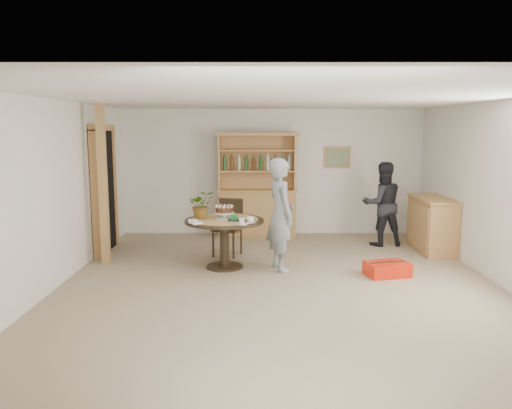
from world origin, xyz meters
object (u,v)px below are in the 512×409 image
object	(u,v)px
hutch	(257,202)
sideboard	(432,224)
teen_boy	(281,215)
red_suitcase	(387,269)
dining_table	(224,229)
dining_chair	(229,223)
adult_person	(382,204)

from	to	relation	value
hutch	sideboard	xyz separation A→B (m)	(3.04, -1.24, -0.22)
teen_boy	red_suitcase	distance (m)	1.74
dining_table	dining_chair	bearing A→B (deg)	88.22
sideboard	dining_chair	world-z (taller)	dining_chair
dining_chair	adult_person	distance (m)	2.84
hutch	dining_chair	size ratio (longest dim) A/B	2.16
dining_chair	adult_person	size ratio (longest dim) A/B	0.62
dining_table	dining_chair	distance (m)	0.83
sideboard	hutch	bearing A→B (deg)	157.79
sideboard	dining_table	world-z (taller)	sideboard
hutch	red_suitcase	bearing A→B (deg)	-55.46
sideboard	adult_person	world-z (taller)	adult_person
dining_table	dining_chair	size ratio (longest dim) A/B	1.27
sideboard	adult_person	xyz separation A→B (m)	(-0.76, 0.45, 0.29)
adult_person	sideboard	bearing A→B (deg)	143.04
hutch	adult_person	world-z (taller)	hutch
teen_boy	dining_table	bearing A→B (deg)	66.31
hutch	sideboard	size ratio (longest dim) A/B	1.62
dining_chair	adult_person	bearing A→B (deg)	32.65
hutch	adult_person	size ratio (longest dim) A/B	1.34
dining_table	teen_boy	bearing A→B (deg)	-6.71
sideboard	teen_boy	bearing A→B (deg)	-156.75
hutch	dining_table	distance (m)	2.35
sideboard	red_suitcase	size ratio (longest dim) A/B	1.87
red_suitcase	teen_boy	bearing A→B (deg)	154.46
hutch	adult_person	xyz separation A→B (m)	(2.28, -0.79, 0.07)
teen_boy	sideboard	bearing A→B (deg)	-83.73
dining_chair	sideboard	bearing A→B (deg)	22.56
red_suitcase	hutch	bearing A→B (deg)	111.34
teen_boy	adult_person	world-z (taller)	teen_boy
teen_boy	adult_person	distance (m)	2.51
dining_table	adult_person	bearing A→B (deg)	28.44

